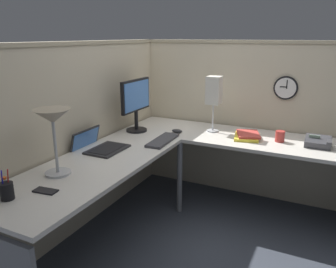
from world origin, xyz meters
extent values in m
plane|color=#383D47|center=(0.00, 0.00, 0.00)|extent=(6.80, 6.80, 0.00)
cube|color=beige|center=(-0.36, 0.87, 0.78)|extent=(2.57, 0.10, 1.55)
cube|color=tan|center=(-0.36, 0.87, 1.56)|extent=(2.57, 0.12, 0.03)
cube|color=beige|center=(0.87, -0.27, 0.78)|extent=(0.10, 2.37, 1.55)
cube|color=tan|center=(0.87, -0.27, 1.56)|extent=(0.12, 2.37, 0.03)
cube|color=beige|center=(-0.38, 0.47, 0.71)|extent=(2.35, 0.66, 0.03)
cube|color=beige|center=(0.47, -0.60, 0.71)|extent=(0.66, 1.49, 0.03)
cylinder|color=slate|center=(0.16, 0.16, 0.35)|extent=(0.05, 0.05, 0.70)
cylinder|color=black|center=(0.20, 0.64, 0.74)|extent=(0.20, 0.20, 0.02)
cylinder|color=black|center=(0.20, 0.64, 0.84)|extent=(0.04, 0.04, 0.20)
cube|color=black|center=(0.20, 0.64, 1.08)|extent=(0.46, 0.03, 0.30)
cube|color=#4C84D8|center=(0.20, 0.62, 1.08)|extent=(0.42, 0.01, 0.26)
cube|color=#232326|center=(-0.39, 0.56, 0.74)|extent=(0.34, 0.24, 0.02)
cube|color=black|center=(-0.39, 0.56, 0.75)|extent=(0.29, 0.18, 0.00)
cube|color=#232326|center=(-0.39, 0.78, 0.77)|extent=(0.34, 0.07, 0.22)
cube|color=#4C84D8|center=(-0.39, 0.78, 0.77)|extent=(0.31, 0.06, 0.18)
cube|color=#38383D|center=(0.01, 0.26, 0.74)|extent=(0.44, 0.16, 0.02)
ellipsoid|color=#232326|center=(0.32, 0.26, 0.75)|extent=(0.06, 0.10, 0.03)
cylinder|color=#B7BABF|center=(-0.93, 0.57, 0.74)|extent=(0.17, 0.17, 0.02)
cylinder|color=#B7BABF|center=(-0.93, 0.57, 0.93)|extent=(0.02, 0.02, 0.38)
cone|color=gray|center=(-0.93, 0.57, 1.13)|extent=(0.24, 0.24, 0.09)
cylinder|color=black|center=(-1.33, 0.57, 0.78)|extent=(0.08, 0.08, 0.10)
cylinder|color=#1E1EB2|center=(-1.34, 0.57, 0.84)|extent=(0.01, 0.01, 0.13)
cylinder|color=#B21E1E|center=(-1.32, 0.56, 0.84)|extent=(0.01, 0.02, 0.13)
cylinder|color=#D8591E|center=(-1.33, 0.58, 0.85)|extent=(0.03, 0.03, 0.01)
cube|color=black|center=(-1.17, 0.45, 0.73)|extent=(0.09, 0.15, 0.01)
cube|color=#38383D|center=(0.46, -0.97, 0.77)|extent=(0.19, 0.20, 0.10)
cube|color=#8CA58C|center=(0.46, -0.94, 0.80)|extent=(0.01, 0.09, 0.04)
cube|color=#38383D|center=(0.46, -1.05, 0.79)|extent=(0.19, 0.04, 0.04)
cube|color=yellow|center=(0.44, -0.38, 0.74)|extent=(0.32, 0.26, 0.02)
cube|color=#BF3F38|center=(0.45, -0.39, 0.76)|extent=(0.31, 0.27, 0.02)
cylinder|color=#B7BABF|center=(0.51, -0.03, 0.74)|extent=(0.11, 0.11, 0.01)
cylinder|color=#B7BABF|center=(0.51, -0.03, 0.87)|extent=(0.02, 0.02, 0.27)
cube|color=silver|center=(0.51, -0.03, 1.13)|extent=(0.13, 0.13, 0.26)
cylinder|color=#B2332D|center=(0.46, -0.66, 0.78)|extent=(0.08, 0.08, 0.10)
cylinder|color=black|center=(0.82, -0.63, 1.15)|extent=(0.03, 0.22, 0.22)
cylinder|color=white|center=(0.80, -0.63, 1.15)|extent=(0.00, 0.19, 0.19)
cube|color=black|center=(0.80, -0.61, 1.16)|extent=(0.00, 0.06, 0.01)
cube|color=black|center=(0.80, -0.64, 1.19)|extent=(0.00, 0.01, 0.08)
camera|label=1|loc=(-2.48, -1.01, 1.63)|focal=35.89mm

